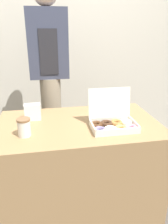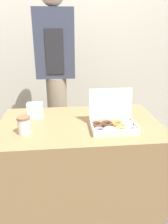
% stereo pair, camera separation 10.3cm
% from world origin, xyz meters
% --- Properties ---
extents(ground_plane, '(14.00, 14.00, 0.00)m').
position_xyz_m(ground_plane, '(0.00, 0.00, 0.00)').
color(ground_plane, '#4C4742').
extents(wall_back, '(10.00, 0.05, 2.60)m').
position_xyz_m(wall_back, '(0.00, 1.26, 1.30)').
color(wall_back, beige).
rests_on(wall_back, ground_plane).
extents(table, '(1.12, 0.68, 0.76)m').
position_xyz_m(table, '(0.00, 0.00, 0.38)').
color(table, '#99754C').
rests_on(table, ground_plane).
extents(donut_box, '(0.32, 0.24, 0.24)m').
position_xyz_m(donut_box, '(0.21, -0.12, 0.79)').
color(donut_box, white).
rests_on(donut_box, table).
extents(coffee_cup, '(0.08, 0.08, 0.11)m').
position_xyz_m(coffee_cup, '(-0.36, -0.13, 0.81)').
color(coffee_cup, silver).
rests_on(coffee_cup, table).
extents(napkin_holder, '(0.11, 0.06, 0.12)m').
position_xyz_m(napkin_holder, '(-0.31, 0.12, 0.82)').
color(napkin_holder, silver).
rests_on(napkin_holder, table).
extents(person_customer, '(0.35, 0.21, 1.76)m').
position_xyz_m(person_customer, '(-0.17, 0.64, 0.99)').
color(person_customer, gray).
rests_on(person_customer, ground_plane).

